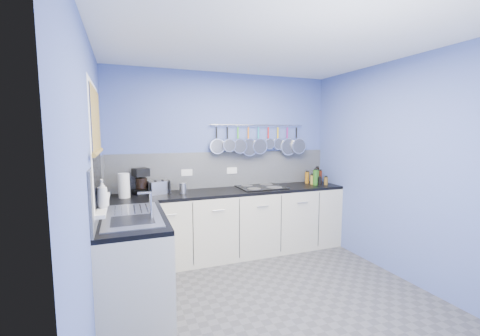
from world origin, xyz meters
TOP-DOWN VIEW (x-y plane):
  - floor at (0.00, 0.00)m, footprint 3.20×3.00m
  - ceiling at (0.00, 0.00)m, footprint 3.20×3.00m
  - wall_back at (0.00, 1.51)m, footprint 3.20×0.02m
  - wall_front at (0.00, -1.51)m, footprint 3.20×0.02m
  - wall_left at (-1.61, 0.00)m, footprint 0.02×3.00m
  - wall_right at (1.61, 0.00)m, footprint 0.02×3.00m
  - backsplash_back at (0.00, 1.49)m, footprint 3.20×0.02m
  - backsplash_left at (-1.59, 0.60)m, footprint 0.02×1.80m
  - cabinet_run_back at (0.00, 1.20)m, footprint 3.20×0.60m
  - worktop_back at (0.00, 1.20)m, footprint 3.20×0.60m
  - cabinet_run_left at (-1.30, 0.30)m, footprint 0.60×1.20m
  - worktop_left at (-1.30, 0.30)m, footprint 0.60×1.20m
  - window_frame at (-1.58, 0.30)m, footprint 0.01×1.00m
  - window_glass at (-1.57, 0.30)m, footprint 0.01×0.90m
  - bamboo_blind at (-1.56, 0.30)m, footprint 0.01×0.90m
  - window_sill at (-1.55, 0.30)m, footprint 0.10×0.98m
  - sink_unit at (-1.30, 0.30)m, footprint 0.50×0.95m
  - mixer_tap at (-1.14, 0.12)m, footprint 0.12×0.08m
  - socket_left at (-0.55, 1.48)m, footprint 0.15×0.01m
  - socket_right at (0.10, 1.48)m, footprint 0.15×0.01m
  - pot_rail at (0.50, 1.45)m, footprint 1.45×0.02m
  - soap_bottle_a at (-1.53, 0.07)m, footprint 0.10×0.10m
  - soap_bottle_b at (-1.53, 0.11)m, footprint 0.09×0.10m
  - paper_towel at (-1.36, 1.19)m, footprint 0.14×0.14m
  - coffee_maker at (-1.16, 1.34)m, footprint 0.24×0.25m
  - toaster at (-0.94, 1.28)m, footprint 0.29×0.22m
  - canister at (-0.65, 1.22)m, footprint 0.11×0.11m
  - hob at (0.45, 1.26)m, footprint 0.64×0.56m
  - pan_0 at (-0.13, 1.44)m, footprint 0.21×0.07m
  - pan_1 at (0.02, 1.44)m, footprint 0.18×0.12m
  - pan_2 at (0.18, 1.44)m, footprint 0.21×0.11m
  - pan_3 at (0.34, 1.44)m, footprint 0.26×0.08m
  - pan_4 at (0.50, 1.44)m, footprint 0.23×0.09m
  - pan_5 at (0.66, 1.44)m, footprint 0.16×0.08m
  - pan_6 at (0.82, 1.44)m, footprint 0.17×0.06m
  - pan_7 at (0.98, 1.44)m, footprint 0.26×0.07m
  - pan_8 at (1.14, 1.44)m, footprint 0.24×0.11m
  - condiment_0 at (1.44, 1.31)m, footprint 0.06×0.06m
  - condiment_1 at (1.36, 1.34)m, footprint 0.05×0.05m
  - condiment_2 at (1.27, 1.33)m, footprint 0.06×0.06m
  - condiment_3 at (1.44, 1.24)m, footprint 0.05×0.05m
  - condiment_4 at (1.36, 1.20)m, footprint 0.05×0.05m
  - condiment_5 at (1.29, 1.21)m, footprint 0.06×0.06m
  - condiment_6 at (1.45, 1.10)m, footprint 0.06×0.06m
  - condiment_7 at (1.35, 1.12)m, footprint 0.05×0.05m
  - condiment_8 at (1.29, 1.14)m, footprint 0.07×0.07m

SIDE VIEW (x-z plane):
  - floor at x=0.00m, z-range -0.02..0.00m
  - cabinet_run_back at x=0.00m, z-range 0.00..0.86m
  - cabinet_run_left at x=-1.30m, z-range 0.00..0.86m
  - worktop_back at x=0.00m, z-range 0.86..0.90m
  - worktop_left at x=-1.30m, z-range 0.86..0.90m
  - sink_unit at x=-1.30m, z-range 0.90..0.91m
  - hob at x=0.45m, z-range 0.90..0.91m
  - condiment_7 at x=1.35m, z-range 0.90..1.01m
  - condiment_6 at x=1.45m, z-range 0.90..1.01m
  - condiment_1 at x=1.36m, z-range 0.90..1.02m
  - canister at x=-0.65m, z-range 0.90..1.03m
  - condiment_5 at x=1.29m, z-range 0.90..1.04m
  - toaster at x=-0.94m, z-range 0.90..1.06m
  - condiment_2 at x=1.27m, z-range 0.90..1.07m
  - condiment_3 at x=1.44m, z-range 0.90..1.10m
  - condiment_4 at x=1.36m, z-range 0.90..1.11m
  - condiment_8 at x=1.29m, z-range 0.90..1.13m
  - condiment_0 at x=1.44m, z-range 0.90..1.14m
  - mixer_tap at x=-1.14m, z-range 0.90..1.16m
  - window_sill at x=-1.55m, z-range 1.02..1.05m
  - paper_towel at x=-1.36m, z-range 0.90..1.19m
  - coffee_maker at x=-1.16m, z-range 0.90..1.23m
  - socket_left at x=-0.55m, z-range 1.09..1.18m
  - socket_right at x=0.10m, z-range 1.09..1.18m
  - soap_bottle_b at x=-1.53m, z-range 1.05..1.22m
  - backsplash_back at x=0.00m, z-range 0.90..1.40m
  - backsplash_left at x=-1.59m, z-range 0.90..1.40m
  - soap_bottle_a at x=-1.53m, z-range 1.05..1.29m
  - wall_back at x=0.00m, z-range 0.00..2.50m
  - wall_front at x=0.00m, z-range 0.00..2.50m
  - wall_left at x=-1.61m, z-range 0.00..2.50m
  - wall_right at x=1.61m, z-range 0.00..2.50m
  - window_glass at x=-1.57m, z-range 1.05..2.05m
  - window_frame at x=-1.58m, z-range 1.00..2.10m
  - pan_7 at x=0.98m, z-range 1.33..1.78m
  - pan_3 at x=0.34m, z-range 1.33..1.78m
  - pan_8 at x=1.14m, z-range 1.35..1.78m
  - pan_4 at x=0.50m, z-range 1.36..1.78m
  - pan_0 at x=-0.13m, z-range 1.38..1.78m
  - pan_2 at x=0.18m, z-range 1.38..1.78m
  - pan_1 at x=0.02m, z-range 1.41..1.78m
  - pan_6 at x=0.82m, z-range 1.42..1.78m
  - pan_5 at x=0.66m, z-range 1.43..1.78m
  - bamboo_blind at x=-1.56m, z-range 1.50..2.05m
  - pot_rail at x=0.50m, z-range 1.77..1.79m
  - ceiling at x=0.00m, z-range 2.50..2.52m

